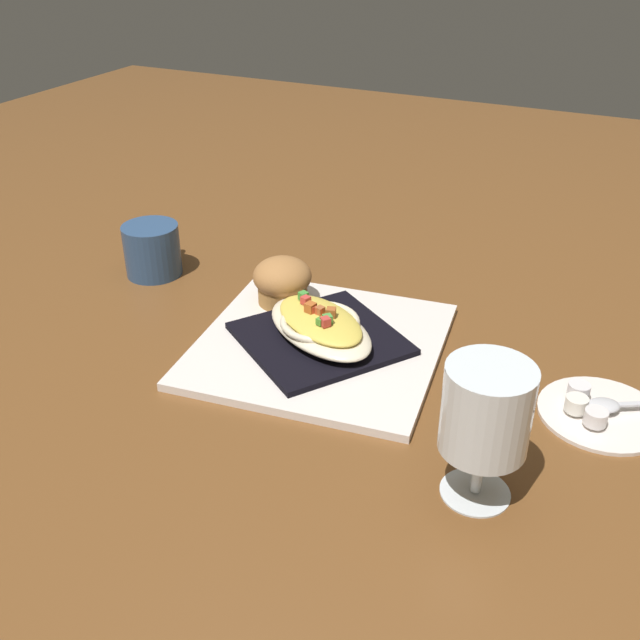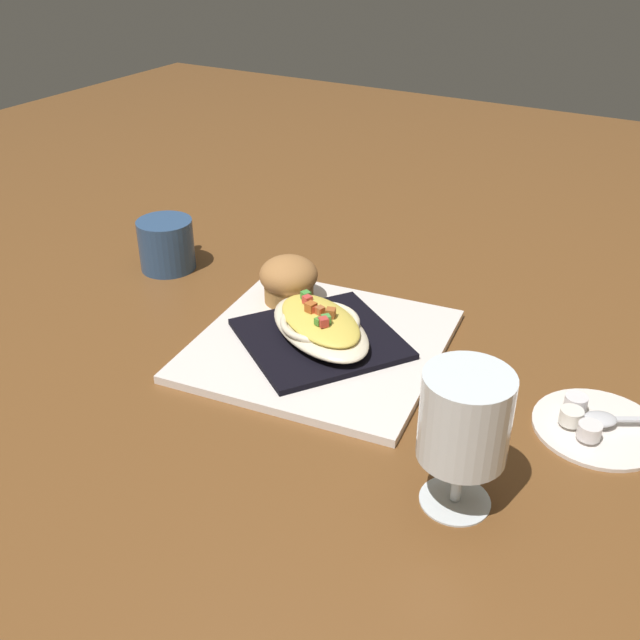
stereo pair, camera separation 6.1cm
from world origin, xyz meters
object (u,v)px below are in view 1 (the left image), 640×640
Objects in this scene: square_plate at (320,345)px; creamer_cup_1 at (576,404)px; muffin at (282,281)px; coffee_mug at (153,252)px; creamer_saucer at (602,412)px; creamer_cup_0 at (579,390)px; stemmed_glass at (486,417)px; gratin_dish at (320,324)px; creamer_cup_2 at (596,417)px; spoon at (608,405)px.

square_plate is 12.04× the size of creamer_cup_1.
coffee_mug is at bearing 86.35° from muffin.
creamer_cup_0 reaches higher than creamer_saucer.
stemmed_glass reaches higher than muffin.
coffee_mug reaches higher than creamer_saucer.
muffin reaches higher than creamer_cup_0.
muffin reaches higher than gratin_dish.
creamer_cup_0 is at bearing 3.45° from creamer_cup_1.
stemmed_glass is at bearing 148.95° from creamer_cup_2.
gratin_dish is at bearing 91.41° from creamer_saucer.
gratin_dish is (-0.00, 0.00, 0.03)m from square_plate.
creamer_cup_1 is at bearing 119.23° from creamer_saucer.
creamer_cup_1 is (0.16, -0.07, -0.07)m from stemmed_glass.
square_plate is 0.33m from creamer_saucer.
creamer_saucer is 1.52× the size of spoon.
stemmed_glass is 0.21m from creamer_cup_0.
square_plate is 3.71× the size of muffin.
square_plate reaches higher than creamer_saucer.
creamer_cup_0 is at bearing -86.29° from square_plate.
stemmed_glass is 0.21m from spoon.
muffin is at bearing 54.30° from stemmed_glass.
square_plate is at bearing 91.79° from spoon.
muffin is at bearing 81.65° from creamer_saucer.
coffee_mug reaches higher than muffin.
coffee_mug is 0.62m from creamer_cup_0.
creamer_cup_2 is (-0.03, 0.01, 0.00)m from spoon.
coffee_mug is at bearing 74.84° from gratin_dish.
gratin_dish is 0.11m from muffin.
gratin_dish reaches higher than spoon.
coffee_mug is 0.78× the size of stemmed_glass.
square_plate is 0.03m from gratin_dish.
muffin is 0.43m from spoon.
spoon is 0.03m from creamer_cup_2.
creamer_cup_0 reaches higher than spoon.
muffin is 3.25× the size of creamer_cup_2.
creamer_cup_0 is (0.19, -0.06, -0.07)m from stemmed_glass.
creamer_cup_2 is (-0.02, -0.02, 0.00)m from creamer_cup_1.
muffin is at bearing 51.74° from square_plate.
gratin_dish is 8.07× the size of creamer_cup_0.
coffee_mug is 0.61m from stemmed_glass.
stemmed_glass is at bearing 152.25° from creamer_saucer.
spoon is at bearing -97.96° from muffin.
creamer_cup_0 is 0.03m from creamer_cup_1.
coffee_mug is 4.56× the size of creamer_cup_2.
coffee_mug is 4.56× the size of creamer_cup_1.
creamer_cup_1 is (-0.01, -0.30, -0.02)m from gratin_dish.
square_plate is 0.34m from spoon.
square_plate is at bearing 91.41° from creamer_saucer.
gratin_dish is 1.39× the size of stemmed_glass.
square_plate is at bearing 55.28° from stemmed_glass.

